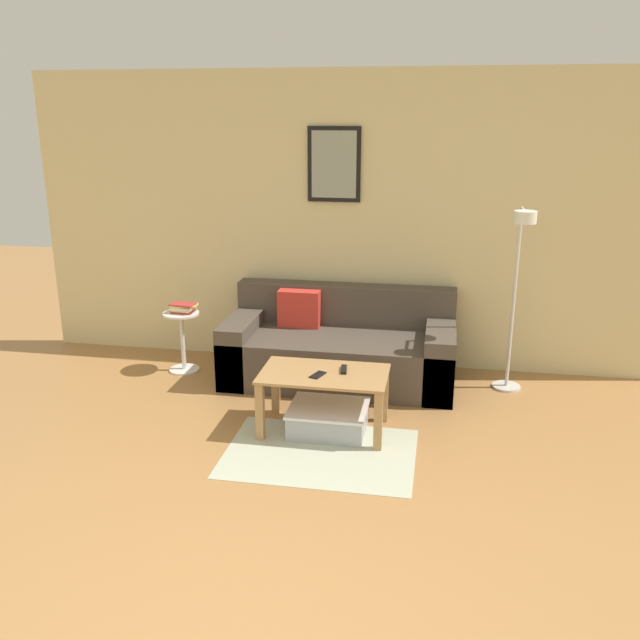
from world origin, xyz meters
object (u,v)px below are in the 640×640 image
object	(u,v)px
couch	(340,349)
cell_phone	(318,375)
coffee_table	(324,384)
remote_control	(344,369)
floor_lamp	(518,279)
book_stack	(183,308)
storage_bin	(328,419)
side_table	(182,336)

from	to	relation	value
couch	cell_phone	size ratio (longest dim) A/B	13.65
coffee_table	cell_phone	world-z (taller)	cell_phone
coffee_table	remote_control	world-z (taller)	remote_control
floor_lamp	book_stack	bearing A→B (deg)	179.06
storage_bin	book_stack	distance (m)	1.79
couch	cell_phone	xyz separation A→B (m)	(0.01, -1.05, 0.18)
book_stack	cell_phone	xyz separation A→B (m)	(1.37, -1.00, -0.13)
floor_lamp	remote_control	size ratio (longest dim) A/B	10.07
couch	floor_lamp	xyz separation A→B (m)	(1.40, -0.10, 0.70)
storage_bin	side_table	world-z (taller)	side_table
floor_lamp	cell_phone	bearing A→B (deg)	-145.69
cell_phone	storage_bin	bearing A→B (deg)	49.98
book_stack	cell_phone	world-z (taller)	book_stack
book_stack	remote_control	xyz separation A→B (m)	(1.53, -0.88, -0.13)
book_stack	cell_phone	bearing A→B (deg)	-36.07
side_table	cell_phone	size ratio (longest dim) A/B	3.82
couch	storage_bin	distance (m)	1.03
coffee_table	book_stack	world-z (taller)	book_stack
storage_bin	side_table	size ratio (longest dim) A/B	1.04
storage_bin	couch	bearing A→B (deg)	94.30
book_stack	floor_lamp	bearing A→B (deg)	-0.94
side_table	remote_control	world-z (taller)	side_table
book_stack	remote_control	distance (m)	1.77
side_table	cell_phone	distance (m)	1.71
storage_bin	floor_lamp	size ratio (longest dim) A/B	0.37
cell_phone	coffee_table	bearing A→B (deg)	79.68
coffee_table	remote_control	size ratio (longest dim) A/B	5.99
couch	book_stack	bearing A→B (deg)	-177.61
storage_bin	floor_lamp	xyz separation A→B (m)	(1.32, 0.91, 0.87)
floor_lamp	storage_bin	bearing A→B (deg)	-145.50
floor_lamp	cell_phone	world-z (taller)	floor_lamp
coffee_table	floor_lamp	xyz separation A→B (m)	(1.36, 0.89, 0.62)
floor_lamp	remote_control	bearing A→B (deg)	-145.92
couch	remote_control	size ratio (longest dim) A/B	12.74
storage_bin	remote_control	xyz separation A→B (m)	(0.10, 0.08, 0.36)
remote_control	cell_phone	size ratio (longest dim) A/B	1.07
storage_bin	cell_phone	bearing A→B (deg)	-149.61
side_table	book_stack	size ratio (longest dim) A/B	2.23
couch	side_table	world-z (taller)	couch
floor_lamp	coffee_table	bearing A→B (deg)	-146.72
side_table	cell_phone	xyz separation A→B (m)	(1.39, -0.99, 0.13)
couch	storage_bin	xyz separation A→B (m)	(0.08, -1.01, -0.17)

